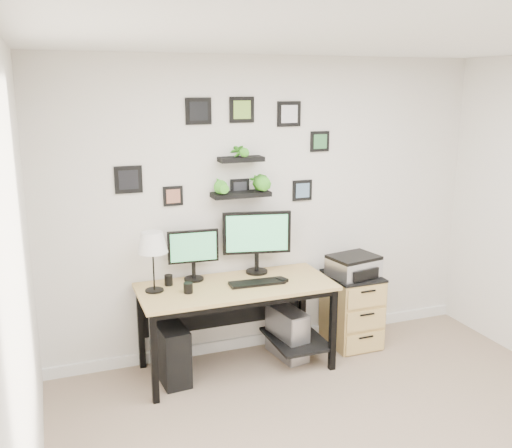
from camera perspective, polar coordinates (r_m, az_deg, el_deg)
name	(u,v)px	position (r m, az deg, el deg)	size (l,w,h in m)	color
room	(269,338)	(5.44, 1.36, -11.31)	(4.00, 4.00, 4.00)	tan
desk	(239,297)	(4.81, -1.72, -7.31)	(1.60, 0.70, 0.75)	tan
monitor_left	(193,251)	(4.78, -6.29, -2.72)	(0.43, 0.18, 0.44)	black
monitor_right	(257,237)	(4.92, 0.09, -1.31)	(0.59, 0.22, 0.55)	black
keyboard	(257,283)	(4.73, 0.08, -5.89)	(0.46, 0.15, 0.02)	black
mouse	(282,280)	(4.80, 2.61, -5.59)	(0.06, 0.10, 0.03)	black
table_lamp	(152,244)	(4.53, -10.32, -1.98)	(0.24, 0.24, 0.49)	black
mug	(188,288)	(4.56, -6.80, -6.37)	(0.07, 0.07, 0.08)	black
pen_cup	(169,280)	(4.75, -8.74, -5.57)	(0.07, 0.07, 0.09)	black
pc_tower_black	(171,352)	(4.81, -8.51, -12.52)	(0.21, 0.47, 0.47)	black
pc_tower_grey	(287,333)	(5.13, 3.16, -10.82)	(0.26, 0.47, 0.44)	gray
file_cabinet	(352,309)	(5.40, 9.57, -8.39)	(0.43, 0.53, 0.67)	tan
printer	(354,266)	(5.22, 9.74, -4.15)	(0.47, 0.40, 0.19)	silver
wall_decor	(241,167)	(4.82, -1.55, 5.76)	(1.89, 0.18, 0.92)	black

